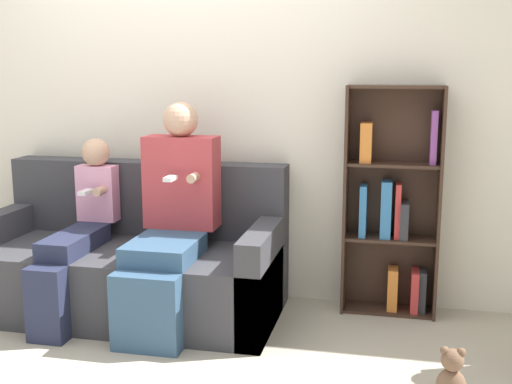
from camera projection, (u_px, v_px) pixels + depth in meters
name	position (u px, v px, depth m)	size (l,w,h in m)	color
ground_plane	(131.00, 349.00, 3.43)	(14.00, 14.00, 0.00)	#B2A893
back_wall	(186.00, 100.00, 4.16)	(10.00, 0.06, 2.55)	silver
couch	(132.00, 263.00, 3.95)	(1.82, 0.88, 0.89)	#38383D
adult_seated	(172.00, 213.00, 3.70)	(0.44, 0.79, 1.28)	#335170
child_seated	(77.00, 231.00, 3.79)	(0.25, 0.81, 1.05)	#232842
bookshelf	(393.00, 209.00, 3.87)	(0.57, 0.23, 1.38)	#3D281E
teddy_bear	(451.00, 377.00, 2.85)	(0.13, 0.11, 0.27)	brown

